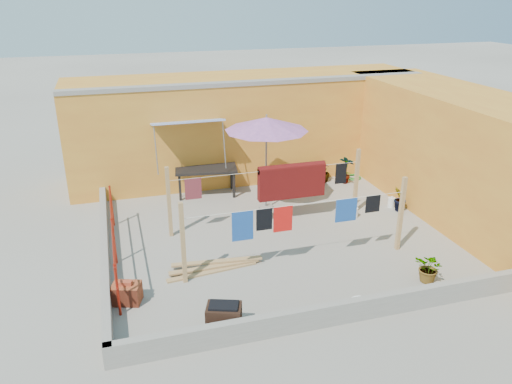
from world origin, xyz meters
TOP-DOWN VIEW (x-y plane):
  - ground at (0.00, 0.00)m, footprint 80.00×80.00m
  - wall_back at (0.50, 4.69)m, footprint 11.00×3.27m
  - wall_right at (5.20, 0.00)m, footprint 2.40×9.00m
  - parapet_front at (0.00, -3.58)m, footprint 8.30×0.16m
  - parapet_left at (-4.08, 0.00)m, footprint 0.16×7.30m
  - red_railing at (-3.85, -0.20)m, footprint 0.05×4.20m
  - clothesline_rig at (0.50, 0.53)m, footprint 5.09×2.35m
  - patio_umbrella at (0.26, 1.73)m, footprint 2.34×2.34m
  - outdoor_table at (-1.12, 3.20)m, footprint 1.89×1.14m
  - brick_stack at (-3.70, -1.81)m, footprint 0.64×0.54m
  - lumber_pile at (-1.80, -1.08)m, footprint 2.16×0.61m
  - brazier at (-2.08, -3.20)m, footprint 0.72×0.59m
  - white_basin at (0.62, -3.20)m, footprint 0.46×0.46m
  - water_jug_a at (2.34, 0.48)m, footprint 0.20×0.20m
  - water_jug_b at (3.65, 0.81)m, footprint 0.20×0.20m
  - green_hose at (3.70, 3.20)m, footprint 0.49×0.49m
  - plant_back_a at (2.26, 3.20)m, footprint 0.81×0.74m
  - plant_back_b at (2.63, 3.20)m, footprint 0.50×0.50m
  - plant_right_a at (3.25, 2.87)m, footprint 0.55×0.58m
  - plant_right_b at (3.70, 0.49)m, footprint 0.51×0.51m
  - plant_right_c at (2.37, -2.84)m, footprint 0.71×0.75m

SIDE VIEW (x-z plane):
  - ground at x=0.00m, z-range 0.00..0.00m
  - green_hose at x=3.70m, z-range 0.00..0.07m
  - white_basin at x=0.62m, z-range 0.00..0.08m
  - lumber_pile at x=-1.80m, z-range 0.00..0.13m
  - water_jug_a at x=2.34m, z-range -0.02..0.29m
  - water_jug_b at x=3.65m, z-range -0.02..0.30m
  - brick_stack at x=-3.70m, z-range -0.03..0.44m
  - parapet_front at x=0.00m, z-range 0.00..0.44m
  - parapet_left at x=-4.08m, z-range 0.00..0.44m
  - brazier at x=-2.08m, z-range -0.01..0.55m
  - plant_right_c at x=2.37m, z-range 0.00..0.65m
  - plant_back_b at x=2.63m, z-range 0.00..0.68m
  - plant_right_b at x=3.70m, z-range 0.00..0.72m
  - plant_back_a at x=2.26m, z-range 0.00..0.78m
  - plant_right_a at x=3.25m, z-range 0.00..0.91m
  - red_railing at x=-3.85m, z-range 0.17..1.27m
  - outdoor_table at x=-1.12m, z-range 0.34..1.17m
  - clothesline_rig at x=0.50m, z-range 0.16..1.96m
  - wall_right at x=5.20m, z-range 0.00..3.20m
  - wall_back at x=0.50m, z-range 0.00..3.21m
  - patio_umbrella at x=0.26m, z-range 1.06..3.72m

